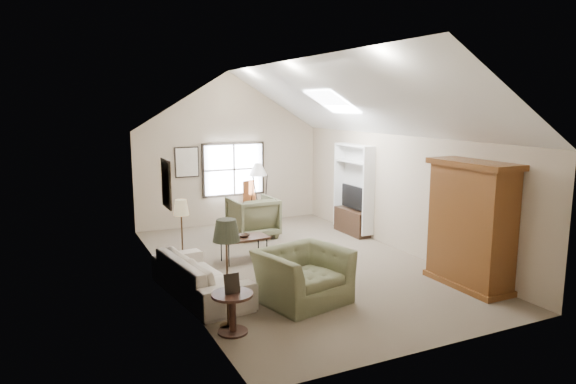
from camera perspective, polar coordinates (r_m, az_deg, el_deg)
name	(u,v)px	position (r m, az deg, el deg)	size (l,w,h in m)	color
room_shell	(297,101)	(9.88, 1.01, 10.03)	(5.01, 8.01, 4.00)	#695A4B
window	(234,169)	(13.68, -6.05, 2.52)	(1.72, 0.08, 1.42)	black
skylight	(332,101)	(11.29, 4.95, 10.02)	(0.80, 1.20, 0.52)	white
wall_art	(177,172)	(11.17, -12.21, 2.16)	(1.97, 3.71, 0.88)	black
armoire	(471,225)	(9.44, 19.67, -3.44)	(0.60, 1.50, 2.20)	brown
tv_alcove	(353,188)	(12.59, 7.29, 0.49)	(0.32, 1.30, 2.10)	white
media_console	(352,222)	(12.75, 7.13, -3.29)	(0.34, 1.18, 0.60)	#382316
tv_panel	(353,197)	(12.62, 7.19, -0.54)	(0.05, 0.90, 0.55)	black
sofa	(201,275)	(8.78, -9.70, -9.13)	(2.32, 0.91, 0.68)	beige
armchair_near	(303,276)	(8.37, 1.66, -9.30)	(1.32, 1.16, 0.86)	#6E704E
armchair_far	(253,217)	(12.33, -3.92, -2.80)	(1.03, 1.06, 0.97)	#585A3F
coffee_table	(244,249)	(10.54, -4.90, -6.32)	(0.97, 0.54, 0.50)	#3D2418
bowl	(244,236)	(10.47, -4.92, -4.86)	(0.23, 0.23, 0.06)	#3C2418
side_table	(233,313)	(7.37, -6.18, -13.23)	(0.58, 0.58, 0.58)	#3C2018
side_chair	(255,202)	(13.75, -3.72, -1.13)	(0.44, 0.44, 1.13)	brown
tripod_lamp	(258,193)	(13.74, -3.34, -0.06)	(0.48, 0.48, 1.64)	silver
dark_lamp	(227,273)	(7.36, -6.78, -8.95)	(0.39, 0.39, 1.62)	#2A2E20
tan_lamp	(182,236)	(9.79, -11.69, -4.85)	(0.29, 0.29, 1.45)	tan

